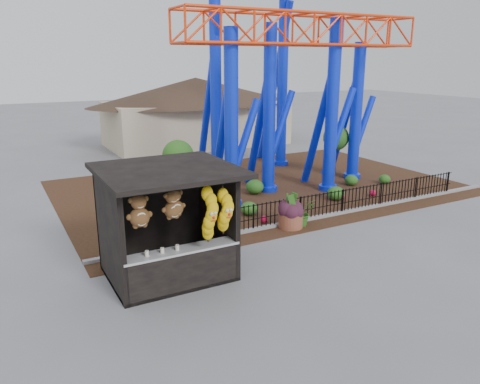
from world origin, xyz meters
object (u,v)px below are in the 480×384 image
prize_booth (170,226)px  potted_plant (302,212)px  roller_coaster (279,45)px  terracotta_planter (291,220)px

prize_booth → potted_plant: bearing=17.7°
prize_booth → roller_coaster: 11.98m
terracotta_planter → potted_plant: potted_plant is taller
prize_booth → terracotta_planter: prize_booth is taller
terracotta_planter → potted_plant: 0.53m
roller_coaster → potted_plant: size_ratio=10.74×
prize_booth → potted_plant: 6.00m
roller_coaster → potted_plant: roller_coaster is taller
prize_booth → terracotta_planter: (5.16, 1.79, -1.26)m
roller_coaster → potted_plant: bearing=-114.2°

